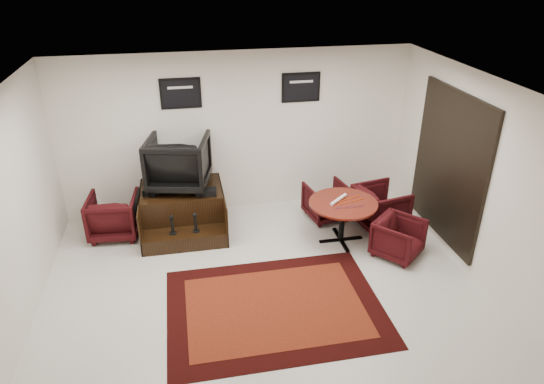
{
  "coord_description": "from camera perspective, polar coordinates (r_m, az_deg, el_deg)",
  "views": [
    {
      "loc": [
        -0.93,
        -5.35,
        4.23
      ],
      "look_at": [
        0.29,
        0.9,
        1.03
      ],
      "focal_mm": 32.0,
      "sensor_mm": 36.0,
      "label": 1
    }
  ],
  "objects": [
    {
      "name": "ground",
      "position": [
        6.88,
        -0.98,
        -11.27
      ],
      "size": [
        6.0,
        6.0,
        0.0
      ],
      "primitive_type": "plane",
      "color": "beige",
      "rests_on": "ground"
    },
    {
      "name": "room_shell",
      "position": [
        6.14,
        2.44,
        3.18
      ],
      "size": [
        6.02,
        5.02,
        2.81
      ],
      "color": "silver",
      "rests_on": "ground"
    },
    {
      "name": "area_rug",
      "position": [
        6.56,
        0.34,
        -13.38
      ],
      "size": [
        2.8,
        2.1,
        0.01
      ],
      "color": "black",
      "rests_on": "ground"
    },
    {
      "name": "shine_podium",
      "position": [
        8.24,
        -10.43,
        -2.13
      ],
      "size": [
        1.35,
        1.39,
        0.69
      ],
      "color": "black",
      "rests_on": "ground"
    },
    {
      "name": "shine_chair",
      "position": [
        8.0,
        -10.96,
        3.75
      ],
      "size": [
        1.12,
        1.07,
        0.97
      ],
      "primitive_type": "imported",
      "rotation": [
        0.0,
        0.0,
        2.92
      ],
      "color": "black",
      "rests_on": "shine_podium"
    },
    {
      "name": "shoes_pair",
      "position": [
        8.04,
        -13.93,
        0.16
      ],
      "size": [
        0.3,
        0.34,
        0.1
      ],
      "color": "black",
      "rests_on": "shine_podium"
    },
    {
      "name": "polish_kit",
      "position": [
        7.84,
        -7.61,
        0.01
      ],
      "size": [
        0.29,
        0.22,
        0.1
      ],
      "primitive_type": "cube",
      "rotation": [
        0.0,
        0.0,
        -0.09
      ],
      "color": "black",
      "rests_on": "shine_podium"
    },
    {
      "name": "umbrella_black",
      "position": [
        8.05,
        -15.99,
        -2.34
      ],
      "size": [
        0.35,
        0.13,
        0.93
      ],
      "primitive_type": null,
      "color": "black",
      "rests_on": "ground"
    },
    {
      "name": "umbrella_hooked",
      "position": [
        8.15,
        -15.87,
        -2.08
      ],
      "size": [
        0.33,
        0.13,
        0.9
      ],
      "primitive_type": null,
      "color": "black",
      "rests_on": "ground"
    },
    {
      "name": "armchair_side",
      "position": [
        8.27,
        -18.14,
        -2.43
      ],
      "size": [
        0.82,
        0.78,
        0.78
      ],
      "primitive_type": "imported",
      "rotation": [
        0.0,
        0.0,
        3.05
      ],
      "color": "black",
      "rests_on": "ground"
    },
    {
      "name": "meeting_table",
      "position": [
        7.67,
        8.35,
        -1.78
      ],
      "size": [
        1.07,
        1.07,
        0.7
      ],
      "color": "#4E130B",
      "rests_on": "ground"
    },
    {
      "name": "table_chair_back",
      "position": [
        8.44,
        6.45,
        -0.9
      ],
      "size": [
        0.78,
        0.74,
        0.69
      ],
      "primitive_type": "imported",
      "rotation": [
        0.0,
        0.0,
        3.33
      ],
      "color": "black",
      "rests_on": "ground"
    },
    {
      "name": "table_chair_window",
      "position": [
        8.33,
        12.68,
        -1.49
      ],
      "size": [
        0.84,
        0.88,
        0.78
      ],
      "primitive_type": "imported",
      "rotation": [
        0.0,
        0.0,
        1.76
      ],
      "color": "black",
      "rests_on": "ground"
    },
    {
      "name": "table_chair_corner",
      "position": [
        7.61,
        14.67,
        -5.07
      ],
      "size": [
        0.89,
        0.88,
        0.67
      ],
      "primitive_type": "imported",
      "rotation": [
        0.0,
        0.0,
        0.71
      ],
      "color": "black",
      "rests_on": "ground"
    },
    {
      "name": "paper_roll",
      "position": [
        7.65,
        7.83,
        -0.86
      ],
      "size": [
        0.35,
        0.31,
        0.05
      ],
      "primitive_type": "cylinder",
      "rotation": [
        0.0,
        1.57,
        0.71
      ],
      "color": "white",
      "rests_on": "meeting_table"
    },
    {
      "name": "table_clutter",
      "position": [
        7.64,
        9.18,
        -1.17
      ],
      "size": [
        0.56,
        0.39,
        0.01
      ],
      "color": "#D2400B",
      "rests_on": "meeting_table"
    }
  ]
}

